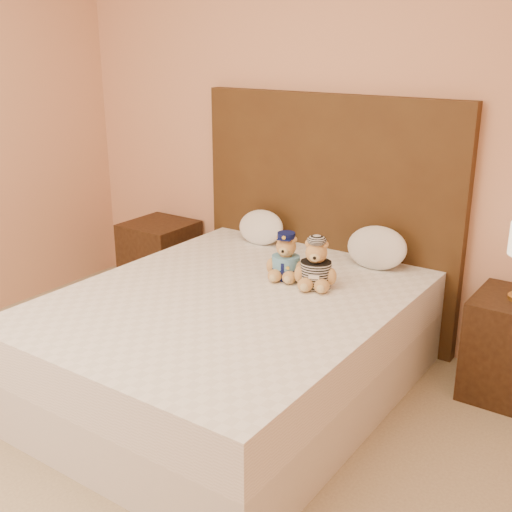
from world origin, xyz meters
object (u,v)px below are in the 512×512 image
at_px(teddy_police, 286,256).
at_px(pillow_right, 377,246).
at_px(bed, 232,343).
at_px(nightstand_left, 160,259).
at_px(teddy_prisoner, 316,263).
at_px(pillow_left, 261,226).

bearing_deg(teddy_police, pillow_right, 37.63).
relative_size(bed, teddy_police, 7.69).
xyz_separation_m(bed, nightstand_left, (-1.25, 0.80, -0.00)).
bearing_deg(teddy_prisoner, pillow_left, 123.03).
height_order(teddy_prisoner, pillow_right, teddy_prisoner).
xyz_separation_m(bed, teddy_prisoner, (0.30, 0.36, 0.41)).
bearing_deg(teddy_prisoner, bed, -151.81).
xyz_separation_m(bed, pillow_left, (-0.38, 0.83, 0.39)).
distance_m(nightstand_left, teddy_police, 1.47).
xyz_separation_m(nightstand_left, pillow_left, (0.87, 0.03, 0.39)).
bearing_deg(teddy_prisoner, teddy_police, 152.39).
bearing_deg(teddy_police, teddy_prisoner, -22.02).
distance_m(teddy_police, pillow_left, 0.66).
bearing_deg(pillow_left, nightstand_left, -178.03).
relative_size(teddy_prisoner, pillow_right, 0.73).
distance_m(bed, teddy_prisoner, 0.62).
distance_m(pillow_left, pillow_right, 0.81).
bearing_deg(teddy_prisoner, pillow_right, 52.66).
bearing_deg(pillow_left, bed, -65.47).
distance_m(nightstand_left, teddy_prisoner, 1.66).
bearing_deg(teddy_police, nightstand_left, 146.19).
height_order(nightstand_left, teddy_police, teddy_police).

